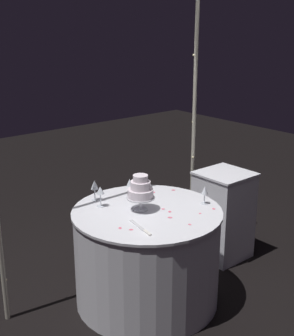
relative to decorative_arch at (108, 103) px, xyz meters
name	(u,v)px	position (x,y,z in m)	size (l,w,h in m)	color
ground_plane	(147,299)	(0.00, -0.49, -1.56)	(12.00, 12.00, 0.00)	black
decorative_arch	(108,103)	(0.00, 0.00, 0.00)	(2.04, 0.06, 2.43)	#B7B29E
main_table	(147,256)	(0.00, -0.49, -1.17)	(1.17, 1.17, 0.79)	white
side_table	(223,215)	(1.04, -0.38, -1.14)	(0.46, 0.46, 0.85)	white
tiered_cake	(140,190)	(-0.03, -0.45, -0.61)	(0.22, 0.22, 0.29)	silver
wine_glass_0	(95,186)	(-0.19, -0.06, -0.65)	(0.06, 0.06, 0.17)	silver
wine_glass_1	(100,191)	(-0.23, -0.19, -0.65)	(0.06, 0.06, 0.17)	silver
wine_glass_2	(130,184)	(0.06, -0.20, -0.65)	(0.06, 0.06, 0.17)	silver
wine_glass_3	(205,191)	(0.44, -0.68, -0.67)	(0.06, 0.06, 0.15)	silver
cake_knife	(142,228)	(-0.25, -0.73, -0.77)	(0.08, 0.29, 0.01)	silver
rose_petal_0	(173,190)	(0.46, -0.30, -0.77)	(0.04, 0.02, 0.00)	#EA6B84
rose_petal_1	(131,230)	(-0.31, -0.69, -0.77)	(0.03, 0.02, 0.00)	#EA6B84
rose_petal_2	(190,224)	(0.07, -0.89, -0.77)	(0.03, 0.02, 0.00)	#EA6B84
rose_petal_3	(170,217)	(0.04, -0.71, -0.77)	(0.04, 0.03, 0.00)	#EA6B84
rose_petal_4	(214,209)	(0.42, -0.80, -0.77)	(0.03, 0.02, 0.00)	#EA6B84
rose_petal_5	(154,192)	(0.30, -0.23, -0.77)	(0.03, 0.02, 0.00)	#EA6B84
rose_petal_6	(120,228)	(-0.36, -0.62, -0.77)	(0.03, 0.02, 0.00)	#EA6B84
rose_petal_7	(200,213)	(0.27, -0.80, -0.77)	(0.02, 0.02, 0.00)	#EA6B84
rose_petal_8	(170,212)	(0.12, -0.63, -0.77)	(0.03, 0.02, 0.00)	#EA6B84
rose_petal_9	(163,209)	(0.11, -0.55, -0.77)	(0.03, 0.02, 0.00)	#EA6B84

